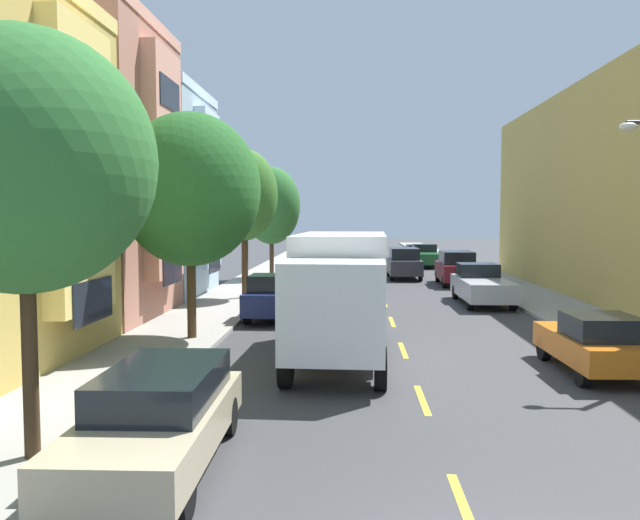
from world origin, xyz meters
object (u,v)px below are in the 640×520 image
Objects in this scene: parked_pickup_navy at (278,296)px; street_tree_third at (244,195)px; parked_pickup_forest at (426,256)px; parked_wagon_champagne at (159,415)px; street_tree_farthest at (271,206)px; parked_suv_burgundy at (456,268)px; delivery_box_truck at (340,289)px; street_tree_second at (190,190)px; moving_charcoal_sedan at (404,263)px; parked_hatchback_sky at (315,257)px; parked_hatchback_orange at (595,343)px; street_tree_nearest at (24,162)px; parked_pickup_silver at (482,285)px; parked_sedan_red at (300,272)px; parked_sedan_white at (416,252)px.

street_tree_third is at bearing 113.25° from parked_pickup_navy.
parked_wagon_champagne is at bearing -102.27° from parked_pickup_forest.
street_tree_farthest reaches higher than parked_suv_burgundy.
delivery_box_truck is 33.12m from parked_pickup_forest.
moving_charcoal_sedan is at bearing 68.50° from street_tree_second.
parked_hatchback_sky is at bearing 90.19° from parked_pickup_navy.
parked_pickup_forest is at bearing 79.39° from delivery_box_truck.
parked_suv_burgundy reaches higher than parked_hatchback_orange.
street_tree_third is 13.65m from parked_suv_burgundy.
parked_hatchback_orange is at bearing 35.24° from parked_wagon_champagne.
street_tree_farthest is 1.44× the size of parked_wagon_champagne.
parked_pickup_forest is (10.70, 40.25, -3.83)m from street_tree_nearest.
delivery_box_truck is 1.44× the size of parked_pickup_silver.
parked_sedan_red is (-8.67, -14.15, -0.08)m from parked_pickup_forest.
parked_pickup_navy is (2.09, -4.87, -4.01)m from street_tree_third.
parked_sedan_white is at bearing 90.66° from parked_suv_burgundy.
parked_pickup_forest is (10.70, 10.88, -3.73)m from street_tree_farthest.
delivery_box_truck is 1.43× the size of parked_pickup_forest.
street_tree_farthest is 1.27× the size of parked_pickup_forest.
moving_charcoal_sedan is at bearing -104.56° from parked_pickup_forest.
moving_charcoal_sedan reaches higher than parked_hatchback_orange.
street_tree_second is at bearing 155.68° from delivery_box_truck.
parked_wagon_champagne is at bearing -78.60° from street_tree_second.
parked_wagon_champagne and parked_hatchback_sky have the same top height.
parked_wagon_champagne is (-8.90, -26.83, -0.18)m from parked_suv_burgundy.
parked_hatchback_sky is at bearing 89.94° from parked_wagon_champagne.
parked_pickup_silver is 21.28m from parked_pickup_forest.
parked_hatchback_orange is (0.19, -12.62, -0.07)m from parked_pickup_silver.
parked_suv_burgundy is (8.77, 12.17, 0.16)m from parked_pickup_navy.
street_tree_third is at bearing -107.34° from parked_sedan_red.
moving_charcoal_sedan reaches higher than parked_sedan_red.
street_tree_second reaches higher than parked_suv_burgundy.
parked_pickup_silver is at bearing 65.25° from parked_wagon_champagne.
parked_hatchback_orange is at bearing -89.71° from parked_pickup_forest.
street_tree_nearest is 48.72m from parked_sedan_white.
parked_pickup_forest is at bearing 90.29° from parked_hatchback_orange.
parked_sedan_red is at bearing -143.84° from moving_charcoal_sedan.
street_tree_nearest is 0.85× the size of delivery_box_truck.
street_tree_third is 1.69× the size of parked_hatchback_orange.
parked_sedan_white is 0.93× the size of parked_suv_burgundy.
parked_pickup_navy is at bearing -89.81° from parked_hatchback_sky.
parked_sedan_red is 7.64m from moving_charcoal_sedan.
parked_pickup_navy is (2.09, -14.66, -3.73)m from street_tree_farthest.
street_tree_second reaches higher than street_tree_third.
street_tree_third reaches higher than parked_hatchback_sky.
delivery_box_truck is at bearing 70.95° from parked_wagon_champagne.
street_tree_farthest is at bearing 93.83° from parked_wagon_champagne.
street_tree_second reaches higher than delivery_box_truck.
parked_hatchback_orange is at bearing -17.56° from street_tree_second.
street_tree_farthest is (0.00, 19.58, -0.12)m from street_tree_second.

